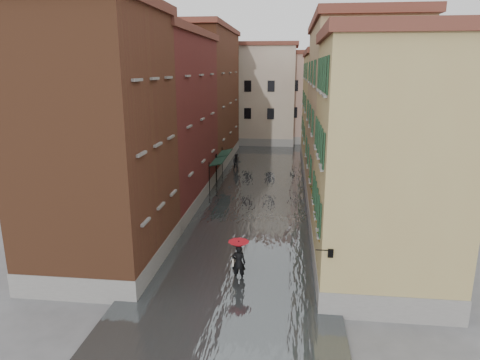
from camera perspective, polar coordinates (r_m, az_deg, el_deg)
The scene contains 16 objects.
ground at distance 24.73m, azimuth 0.14°, elevation -9.81°, with size 120.00×120.00×0.00m, color #5F5F61.
floodwater at distance 36.87m, azimuth 2.46°, elevation -1.29°, with size 10.00×60.00×0.20m, color #4C5254.
building_left_near at distance 22.80m, azimuth -18.27°, elevation 4.46°, with size 6.00×8.00×13.00m, color brown.
building_left_mid at distance 33.02m, azimuth -10.27°, elevation 7.50°, with size 6.00×14.00×12.50m, color maroon.
building_left_far at distance 47.44m, azimuth -5.03°, elevation 10.73°, with size 6.00×16.00×14.00m, color brown.
building_right_near at distance 21.31m, azimuth 18.55°, elevation 1.70°, with size 6.00×8.00×11.50m, color #A38B54.
building_right_mid at distance 31.88m, azimuth 14.78°, elevation 7.46°, with size 6.00×14.00×13.00m, color #A08661.
building_right_far at distance 46.78m, azimuth 12.27°, elevation 8.86°, with size 6.00×16.00×11.50m, color #A38B54.
building_end_cream at distance 60.72m, azimuth 1.47°, elevation 11.17°, with size 12.00×9.00×13.00m, color #BFB198.
building_end_pink at distance 62.59m, azimuth 10.01°, elevation 10.60°, with size 10.00×9.00×12.00m, color tan.
awning_near at distance 36.65m, azimuth -2.95°, elevation 2.43°, with size 1.09×3.29×2.80m.
awning_far at distance 40.10m, azimuth -2.10°, elevation 3.51°, with size 1.09×3.33×2.80m.
wall_lantern at distance 17.98m, azimuth 11.91°, elevation -9.46°, with size 0.71×0.22×0.35m.
window_planters at distance 23.65m, azimuth 10.19°, elevation -2.13°, with size 0.59×10.66×0.84m.
pedestrian_main at distance 21.38m, azimuth -0.18°, elevation -10.16°, with size 1.05×1.05×2.06m.
pedestrian_far at distance 43.47m, azimuth -0.45°, elevation 2.30°, with size 0.89×0.69×1.83m, color black.
Camera 1 is at (2.57, -22.35, 10.28)m, focal length 32.00 mm.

